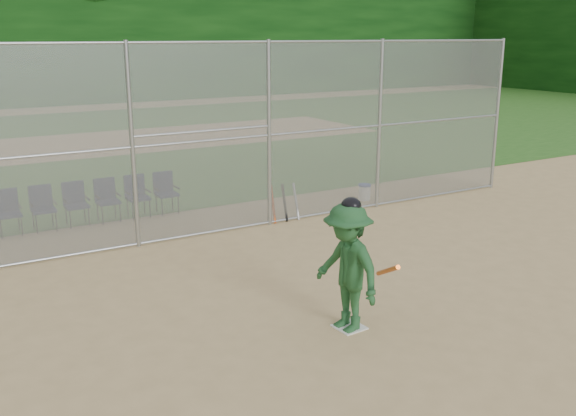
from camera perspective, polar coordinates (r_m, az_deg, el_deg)
ground at (r=9.87m, az=7.50°, el=-9.48°), size 100.00×100.00×0.00m
grass_strip at (r=25.96m, az=-17.74°, el=5.40°), size 100.00×100.00×0.00m
dirt_patch_far at (r=25.96m, az=-17.74°, el=5.41°), size 24.00×24.00×0.00m
backstop_fence at (r=13.41m, az=-5.47°, el=6.42°), size 16.09×0.09×4.00m
home_plate at (r=9.47m, az=5.47°, el=-10.48°), size 0.43×0.43×0.02m
batter_at_plate at (r=9.05m, az=5.29°, el=-5.26°), size 0.96×1.41×1.95m
water_cooler at (r=16.49m, az=6.82°, el=1.43°), size 0.32×0.32×0.41m
spare_bats at (r=14.48m, az=-0.31°, el=0.47°), size 0.66×0.30×0.84m
chair_1 at (r=14.62m, az=-23.57°, el=-0.44°), size 0.54×0.52×0.96m
chair_2 at (r=14.71m, az=-20.91°, el=-0.07°), size 0.54×0.52×0.96m
chair_3 at (r=14.83m, az=-18.29°, el=0.28°), size 0.54×0.52×0.96m
chair_4 at (r=14.98m, az=-15.71°, el=0.63°), size 0.54×0.52×0.96m
chair_5 at (r=15.16m, az=-13.19°, el=0.97°), size 0.54×0.52×0.96m
chair_6 at (r=15.37m, az=-10.73°, el=1.31°), size 0.54×0.52×0.96m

